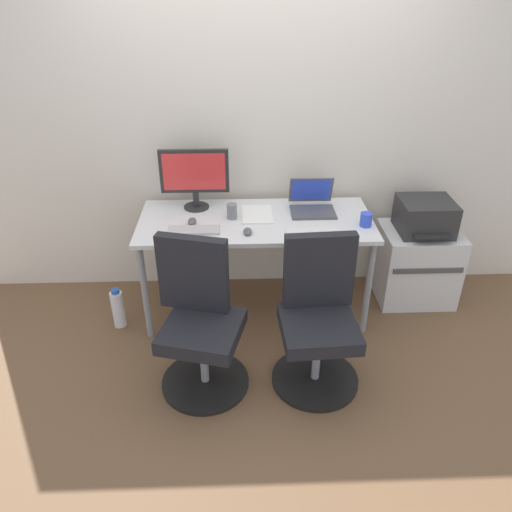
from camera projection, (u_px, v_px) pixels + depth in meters
name	position (u px, v px, depth m)	size (l,w,h in m)	color
ground_plane	(256.00, 308.00, 3.81)	(5.28, 5.28, 0.00)	brown
back_wall	(254.00, 123.00, 3.53)	(4.40, 0.04, 2.60)	silver
desk	(256.00, 228.00, 3.47)	(1.61, 0.70, 0.75)	silver
office_chair_left	(200.00, 323.00, 2.96)	(0.54, 0.54, 0.94)	black
office_chair_right	(318.00, 321.00, 2.99)	(0.54, 0.54, 0.94)	black
side_cabinet	(416.00, 264.00, 3.82)	(0.56, 0.47, 0.57)	silver
printer	(425.00, 216.00, 3.61)	(0.38, 0.40, 0.24)	#2D2D2D
water_bottle_on_floor	(118.00, 308.00, 3.56)	(0.09, 0.09, 0.31)	white
desktop_monitor	(194.00, 175.00, 3.47)	(0.48, 0.18, 0.43)	#262626
open_laptop	(312.00, 203.00, 3.54)	(0.31, 0.29, 0.22)	#4C4C51
keyboard_by_monitor	(194.00, 230.00, 3.27)	(0.34, 0.12, 0.02)	#B7B7B7
keyboard_by_laptop	(312.00, 233.00, 3.24)	(0.34, 0.12, 0.02)	silver
mouse_by_monitor	(192.00, 221.00, 3.37)	(0.06, 0.10, 0.03)	#515156
mouse_by_laptop	(248.00, 231.00, 3.24)	(0.06, 0.10, 0.03)	#515156
coffee_mug	(366.00, 220.00, 3.33)	(0.08, 0.08, 0.09)	blue
pen_cup	(232.00, 211.00, 3.42)	(0.07, 0.07, 0.10)	slate
paper_pile	(257.00, 214.00, 3.49)	(0.21, 0.30, 0.01)	white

